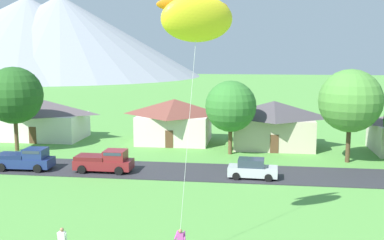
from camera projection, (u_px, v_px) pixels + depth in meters
name	position (u px, v px, depth m)	size (l,w,h in m)	color
road_strip	(195.00, 172.00, 42.19)	(160.00, 6.25, 0.08)	#2D2D33
mountain_far_west_ridge	(29.00, 37.00, 192.21)	(121.52, 121.52, 32.51)	#8E939E
mountain_far_east_ridge	(61.00, 36.00, 193.31)	(115.71, 115.71, 33.21)	#8E939E
house_leftmost	(174.00, 120.00, 55.71)	(8.93, 7.63, 5.19)	beige
house_left_center	(274.00, 123.00, 52.68)	(9.46, 6.85, 5.29)	beige
house_right_center	(44.00, 119.00, 57.77)	(10.47, 6.73, 4.88)	silver
tree_near_left	(231.00, 106.00, 48.81)	(5.39, 5.39, 7.83)	brown
tree_left_of_center	(14.00, 95.00, 50.35)	(6.19, 6.19, 9.21)	brown
tree_center	(350.00, 101.00, 45.07)	(6.14, 6.14, 9.18)	#4C3823
parked_car_silver_mid_east	(252.00, 169.00, 39.95)	(4.27, 2.22, 1.68)	#B7BCC1
pickup_truck_navy_west_side	(26.00, 159.00, 42.76)	(5.26, 2.44, 1.99)	navy
pickup_truck_maroon_east_side	(105.00, 161.00, 42.03)	(5.21, 2.34, 1.99)	maroon
kite_flyer_with_kite	(197.00, 20.00, 24.30)	(4.42, 3.63, 13.92)	#70604C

